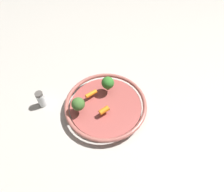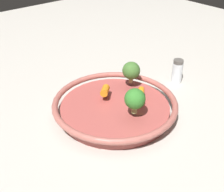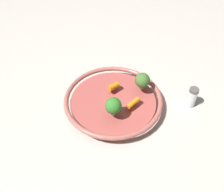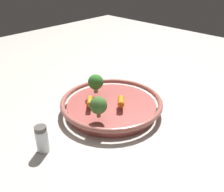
# 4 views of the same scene
# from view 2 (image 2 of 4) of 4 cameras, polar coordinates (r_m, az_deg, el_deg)

# --- Properties ---
(ground_plane) EXTENTS (2.26, 2.26, 0.00)m
(ground_plane) POSITION_cam_2_polar(r_m,az_deg,el_deg) (0.82, 0.56, -3.38)
(ground_plane) COLOR #B7B2A8
(serving_bowl) EXTENTS (0.34, 0.34, 0.04)m
(serving_bowl) POSITION_cam_2_polar(r_m,az_deg,el_deg) (0.81, 0.57, -2.01)
(serving_bowl) COLOR #A84C47
(serving_bowl) RESTS_ON ground_plane
(baby_carrot_back) EXTENTS (0.05, 0.04, 0.02)m
(baby_carrot_back) POSITION_cam_2_polar(r_m,az_deg,el_deg) (0.82, -1.32, 1.06)
(baby_carrot_back) COLOR orange
(baby_carrot_back) RESTS_ON serving_bowl
(baby_carrot_right) EXTENTS (0.05, 0.05, 0.02)m
(baby_carrot_right) POSITION_cam_2_polar(r_m,az_deg,el_deg) (0.81, 5.62, 0.36)
(baby_carrot_right) COLOR orange
(baby_carrot_right) RESTS_ON serving_bowl
(broccoli_floret_large) EXTENTS (0.05, 0.05, 0.07)m
(broccoli_floret_large) POSITION_cam_2_polar(r_m,az_deg,el_deg) (0.73, 4.39, -0.60)
(broccoli_floret_large) COLOR #97A966
(broccoli_floret_large) RESTS_ON serving_bowl
(broccoli_floret_small) EXTENTS (0.05, 0.05, 0.06)m
(broccoli_floret_small) POSITION_cam_2_polar(r_m,az_deg,el_deg) (0.86, 3.70, 4.84)
(broccoli_floret_small) COLOR tan
(broccoli_floret_small) RESTS_ON serving_bowl
(salt_shaker) EXTENTS (0.03, 0.03, 0.08)m
(salt_shaker) POSITION_cam_2_polar(r_m,az_deg,el_deg) (0.98, 12.38, 4.67)
(salt_shaker) COLOR silver
(salt_shaker) RESTS_ON ground_plane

